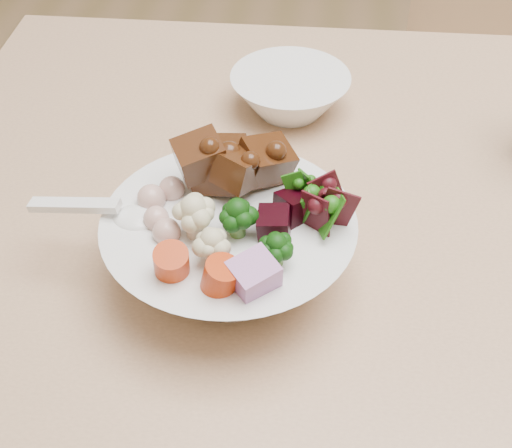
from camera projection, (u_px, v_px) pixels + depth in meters
name	position (u px, v px, depth m)	size (l,w,h in m)	color
food_bowl	(232.00, 243.00, 0.65)	(0.23, 0.23, 0.12)	white
soup_spoon	(121.00, 216.00, 0.64)	(0.13, 0.04, 0.02)	white
side_bowl	(290.00, 93.00, 0.86)	(0.14, 0.14, 0.05)	white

